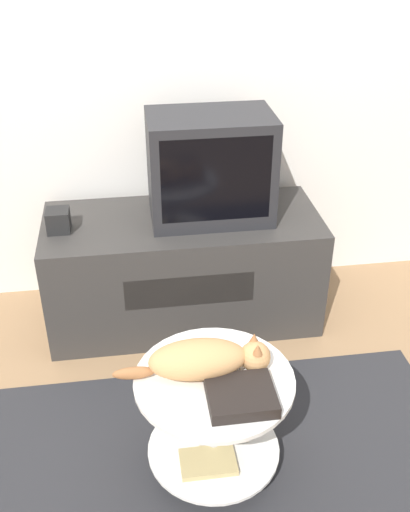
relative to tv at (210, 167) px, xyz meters
The scene contains 9 objects.
ground_plane 1.33m from the tv, 97.74° to the right, with size 12.00×12.00×0.00m, color #93704C.
wall_back 0.60m from the tv, 111.52° to the left, with size 8.00×0.05×2.60m.
rug 1.33m from the tv, 97.74° to the right, with size 2.03×1.11×0.02m.
tv_stand 0.56m from the tv, behind, with size 1.35×0.57×0.58m.
tv is the anchor object (origin of this frame).
speaker 0.75m from the tv, behind, with size 0.11×0.11×0.11m.
coffee_table 1.17m from the tv, 97.92° to the right, with size 0.57×0.57×0.46m.
dvd_box 1.20m from the tv, 93.43° to the right, with size 0.23×0.20×0.05m.
cat 1.06m from the tv, 99.61° to the right, with size 0.56×0.17×0.13m.
Camera 1 is at (-0.25, -1.55, 1.94)m, focal length 42.00 mm.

